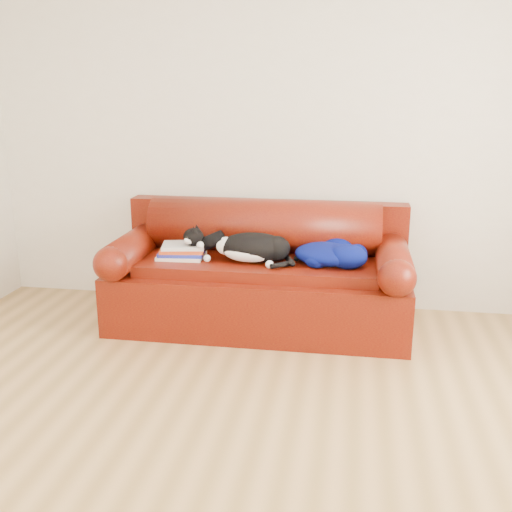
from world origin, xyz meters
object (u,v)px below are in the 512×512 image
(sofa_base, at_px, (259,293))
(book_stack, at_px, (183,251))
(cat, at_px, (253,248))
(blanket, at_px, (329,253))

(sofa_base, xyz_separation_m, book_stack, (-0.55, -0.06, 0.31))
(sofa_base, relative_size, book_stack, 6.24)
(cat, bearing_deg, sofa_base, 77.18)
(sofa_base, bearing_deg, book_stack, -173.28)
(book_stack, distance_m, cat, 0.52)
(sofa_base, distance_m, blanket, 0.60)
(cat, relative_size, blanket, 1.29)
(sofa_base, xyz_separation_m, cat, (-0.03, -0.09, 0.36))
(cat, height_order, blanket, cat)
(book_stack, height_order, cat, cat)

